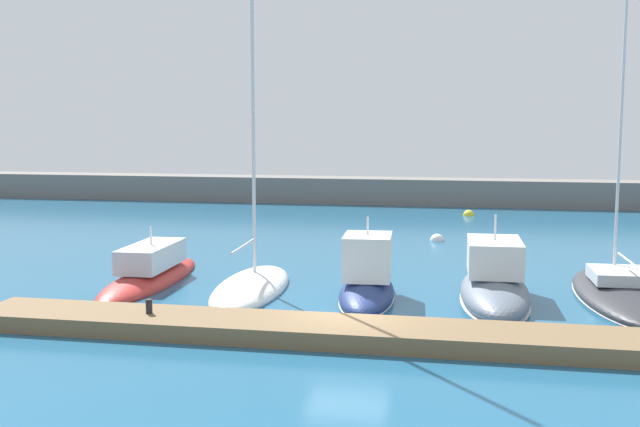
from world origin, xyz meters
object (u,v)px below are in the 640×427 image
motorboat_red_nearest (151,274)px  sailboat_charcoal_fifth (621,293)px  sailboat_white_second (251,285)px  dock_bollard (149,306)px  mooring_buoy_white (437,241)px  motorboat_navy_third (367,282)px  mooring_buoy_yellow (469,215)px  motorboat_slate_fourth (494,284)px

motorboat_red_nearest → sailboat_charcoal_fifth: sailboat_charcoal_fifth is taller
sailboat_white_second → sailboat_charcoal_fifth: 13.52m
sailboat_white_second → dock_bollard: 6.05m
sailboat_white_second → mooring_buoy_white: bearing=-27.6°
motorboat_navy_third → dock_bollard: bearing=129.0°
mooring_buoy_yellow → dock_bollard: dock_bollard is taller
motorboat_navy_third → motorboat_red_nearest: bearing=78.8°
sailboat_charcoal_fifth → motorboat_red_nearest: bearing=90.1°
motorboat_navy_third → sailboat_charcoal_fifth: size_ratio=0.41×
motorboat_navy_third → mooring_buoy_yellow: 25.75m
sailboat_white_second → mooring_buoy_white: (6.38, 13.58, -0.21)m
motorboat_red_nearest → dock_bollard: motorboat_red_nearest is taller
motorboat_red_nearest → motorboat_slate_fourth: motorboat_slate_fourth is taller
motorboat_navy_third → mooring_buoy_white: size_ratio=8.12×
motorboat_red_nearest → mooring_buoy_white: bearing=-41.8°
dock_bollard → motorboat_navy_third: bearing=42.6°
motorboat_slate_fourth → mooring_buoy_yellow: bearing=0.5°
motorboat_red_nearest → sailboat_charcoal_fifth: bearing=-89.8°
sailboat_white_second → mooring_buoy_yellow: 26.41m
motorboat_navy_third → mooring_buoy_white: bearing=-11.6°
mooring_buoy_white → dock_bollard: dock_bollard is taller
sailboat_charcoal_fifth → mooring_buoy_yellow: bearing=11.1°
sailboat_white_second → motorboat_red_nearest: bearing=76.8°
sailboat_charcoal_fifth → mooring_buoy_white: 14.08m
motorboat_navy_third → sailboat_white_second: bearing=82.0°
motorboat_slate_fourth → sailboat_charcoal_fifth: (4.51, 1.10, -0.36)m
motorboat_red_nearest → sailboat_white_second: size_ratio=0.53×
mooring_buoy_white → dock_bollard: (-7.92, -19.40, 0.74)m
mooring_buoy_yellow → mooring_buoy_white: bearing=-98.2°
sailboat_charcoal_fifth → mooring_buoy_yellow: 24.36m
sailboat_white_second → motorboat_navy_third: 4.47m
motorboat_navy_third → motorboat_slate_fourth: motorboat_slate_fourth is taller
sailboat_white_second → sailboat_charcoal_fifth: size_ratio=1.13×
motorboat_slate_fourth → mooring_buoy_yellow: motorboat_slate_fourth is taller
sailboat_white_second → mooring_buoy_white: sailboat_white_second is taller
mooring_buoy_yellow → motorboat_red_nearest: bearing=-117.0°
sailboat_white_second → sailboat_charcoal_fifth: (13.44, 1.40, -0.01)m
motorboat_red_nearest → sailboat_white_second: bearing=-102.3°
sailboat_charcoal_fifth → dock_bollard: size_ratio=33.85×
motorboat_slate_fourth → sailboat_charcoal_fifth: size_ratio=0.51×
sailboat_charcoal_fifth → mooring_buoy_yellow: size_ratio=19.32×
mooring_buoy_white → dock_bollard: size_ratio=1.73×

